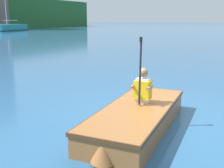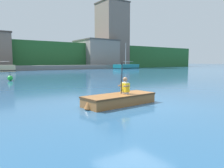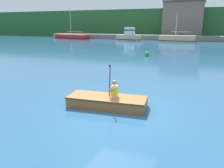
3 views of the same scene
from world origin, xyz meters
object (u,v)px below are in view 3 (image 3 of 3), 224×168
(moored_boat_dock_center_far, at_px, (73,37))
(moored_boat_dock_west_end, at_px, (177,39))
(moored_boat_dock_center_near, at_px, (129,36))
(channel_buoy, at_px, (147,54))
(rowboat_foreground, at_px, (106,101))
(person_paddler, at_px, (114,90))

(moored_boat_dock_center_far, bearing_deg, moored_boat_dock_west_end, -1.75)
(moored_boat_dock_center_near, relative_size, moored_boat_dock_center_far, 0.60)
(moored_boat_dock_west_end, distance_m, channel_buoy, 19.45)
(moored_boat_dock_center_near, relative_size, channel_buoy, 6.76)
(rowboat_foreground, xyz_separation_m, channel_buoy, (-1.45, 13.55, 0.00))
(rowboat_foreground, height_order, person_paddler, person_paddler)
(moored_boat_dock_center_far, bearing_deg, channel_buoy, -44.63)
(moored_boat_dock_center_near, bearing_deg, moored_boat_dock_west_end, -1.01)
(moored_boat_dock_west_end, relative_size, channel_buoy, 8.39)
(person_paddler, relative_size, channel_buoy, 1.65)
(moored_boat_dock_center_near, relative_size, person_paddler, 4.10)
(channel_buoy, bearing_deg, moored_boat_dock_center_near, 111.89)
(rowboat_foreground, bearing_deg, moored_boat_dock_center_near, 105.71)
(moored_boat_dock_center_far, height_order, person_paddler, moored_boat_dock_center_far)
(moored_boat_dock_center_far, distance_m, channel_buoy, 28.58)
(moored_boat_dock_center_far, xyz_separation_m, channel_buoy, (20.34, -20.07, -0.18))
(moored_boat_dock_center_far, height_order, channel_buoy, moored_boat_dock_center_far)
(moored_boat_dock_west_end, relative_size, moored_boat_dock_center_near, 1.24)
(rowboat_foreground, relative_size, channel_buoy, 4.23)
(moored_boat_dock_center_far, xyz_separation_m, person_paddler, (22.11, -33.60, 0.27))
(moored_boat_dock_center_near, bearing_deg, person_paddler, -73.77)
(moored_boat_dock_center_near, distance_m, channel_buoy, 21.11)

